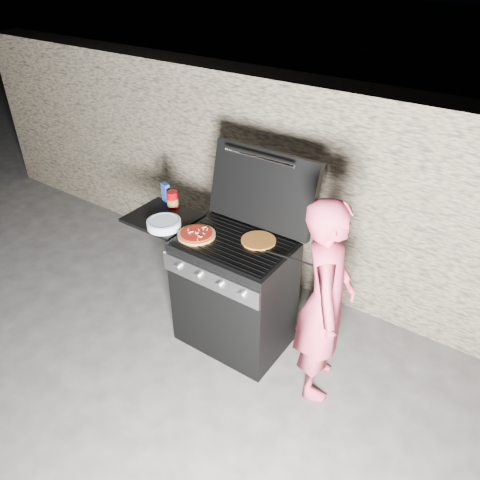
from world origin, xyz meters
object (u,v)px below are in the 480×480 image
Objects in this scene: gas_grill at (208,282)px; person at (325,302)px; sauce_jar at (172,199)px; pizza_topped at (196,234)px.

gas_grill is 1.02m from person.
sauce_jar is (-0.45, 0.16, 0.51)m from gas_grill.
sauce_jar is (-0.43, 0.24, 0.04)m from pizza_topped.
person reaches higher than sauce_jar.
pizza_topped reaches higher than gas_grill.
person is (0.99, 0.06, -0.19)m from pizza_topped.
sauce_jar is at bearing 160.86° from gas_grill.
pizza_topped is at bearing -28.86° from sauce_jar.
person is at bearing 3.44° from pizza_topped.
gas_grill is 0.91× the size of person.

